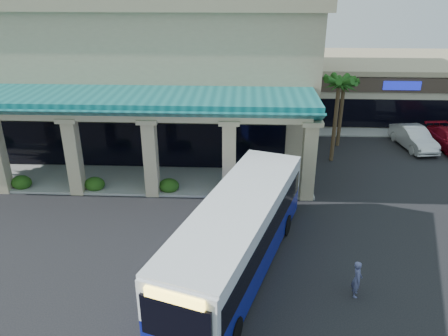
# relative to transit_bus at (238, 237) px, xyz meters

# --- Properties ---
(ground) EXTENTS (110.00, 110.00, 0.00)m
(ground) POSITION_rel_transit_bus_xyz_m (-2.14, 1.81, -1.71)
(ground) COLOR black
(main_building) EXTENTS (30.80, 14.80, 11.35)m
(main_building) POSITION_rel_transit_bus_xyz_m (-10.14, 17.81, 3.96)
(main_building) COLOR tan
(main_building) RESTS_ON ground
(arcade) EXTENTS (30.00, 6.20, 5.70)m
(arcade) POSITION_rel_transit_bus_xyz_m (-10.14, 8.61, 1.14)
(arcade) COLOR #105C60
(arcade) RESTS_ON ground
(strip_mall) EXTENTS (22.50, 12.50, 4.90)m
(strip_mall) POSITION_rel_transit_bus_xyz_m (15.86, 25.81, 0.74)
(strip_mall) COLOR beige
(strip_mall) RESTS_ON ground
(palm_0) EXTENTS (2.40, 2.40, 6.60)m
(palm_0) POSITION_rel_transit_bus_xyz_m (6.36, 12.81, 1.59)
(palm_0) COLOR #1B4D14
(palm_0) RESTS_ON ground
(palm_1) EXTENTS (2.40, 2.40, 5.80)m
(palm_1) POSITION_rel_transit_bus_xyz_m (7.36, 15.81, 1.19)
(palm_1) COLOR #1B4D14
(palm_1) RESTS_ON ground
(broadleaf_tree) EXTENTS (2.60, 2.60, 4.81)m
(broadleaf_tree) POSITION_rel_transit_bus_xyz_m (5.36, 20.81, 0.69)
(broadleaf_tree) COLOR #1D430F
(broadleaf_tree) RESTS_ON ground
(transit_bus) EXTENTS (6.56, 12.54, 3.43)m
(transit_bus) POSITION_rel_transit_bus_xyz_m (0.00, 0.00, 0.00)
(transit_bus) COLOR navy
(transit_bus) RESTS_ON ground
(pedestrian) EXTENTS (0.47, 0.64, 1.61)m
(pedestrian) POSITION_rel_transit_bus_xyz_m (4.81, -1.46, -0.91)
(pedestrian) COLOR #4F527B
(pedestrian) RESTS_ON ground
(car_white) EXTENTS (2.43, 5.07, 1.60)m
(car_white) POSITION_rel_transit_bus_xyz_m (12.90, 15.57, -0.91)
(car_white) COLOR silver
(car_white) RESTS_ON ground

